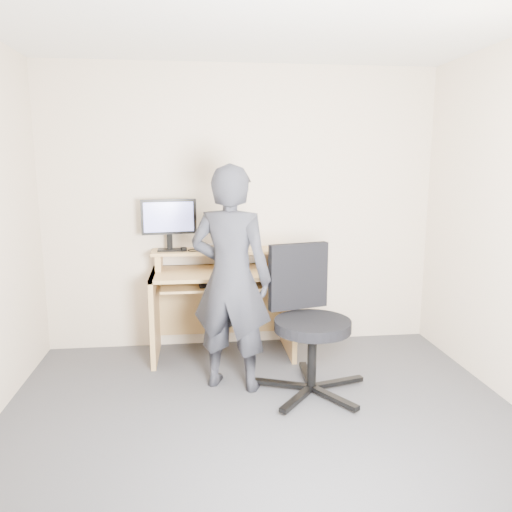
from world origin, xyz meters
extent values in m
plane|color=#48484C|center=(0.00, 0.00, 0.00)|extent=(3.50, 3.50, 0.00)
cube|color=beige|center=(0.00, 1.75, 1.25)|extent=(3.50, 0.02, 2.50)
cube|color=tan|center=(-0.78, 1.45, 0.38)|extent=(0.04, 0.60, 0.75)
cube|color=tan|center=(0.38, 1.45, 0.38)|extent=(0.04, 0.60, 0.75)
cube|color=tan|center=(-0.20, 1.45, 0.73)|extent=(1.20, 0.60, 0.03)
cube|color=tan|center=(-0.20, 1.37, 0.64)|extent=(1.02, 0.38, 0.02)
cube|color=tan|center=(-0.74, 1.60, 0.82)|extent=(0.05, 0.28, 0.15)
cube|color=tan|center=(0.34, 1.60, 0.82)|extent=(0.05, 0.28, 0.15)
cube|color=tan|center=(-0.20, 1.60, 0.90)|extent=(1.20, 0.30, 0.02)
cube|color=tan|center=(-0.20, 1.74, 0.42)|extent=(1.20, 0.03, 0.65)
cube|color=black|center=(-0.64, 1.60, 0.92)|extent=(0.21, 0.13, 0.01)
cube|color=black|center=(-0.64, 1.62, 0.99)|extent=(0.05, 0.04, 0.13)
cube|color=black|center=(-0.64, 1.59, 1.20)|extent=(0.47, 0.10, 0.30)
cube|color=#8187E0|center=(-0.64, 1.57, 1.20)|extent=(0.42, 0.07, 0.25)
cube|color=black|center=(-0.18, 1.61, 1.01)|extent=(0.09, 0.14, 0.20)
cylinder|color=#B1B2B6|center=(-0.17, 1.59, 1.01)|extent=(0.10, 0.10, 0.20)
cube|color=black|center=(-0.02, 1.59, 0.92)|extent=(0.09, 0.14, 0.01)
cube|color=black|center=(-0.52, 1.55, 0.93)|extent=(0.06, 0.05, 0.03)
torus|color=silver|center=(-0.28, 1.67, 0.92)|extent=(0.17, 0.17, 0.06)
cube|color=black|center=(-0.17, 1.36, 0.67)|extent=(0.47, 0.20, 0.03)
ellipsoid|color=black|center=(0.17, 1.35, 0.77)|extent=(0.11, 0.08, 0.04)
cube|color=black|center=(0.61, 0.68, 0.04)|extent=(0.42, 0.16, 0.03)
cube|color=black|center=(0.41, 0.84, 0.04)|extent=(0.08, 0.42, 0.03)
cube|color=black|center=(0.20, 0.71, 0.04)|extent=(0.41, 0.20, 0.03)
cube|color=black|center=(0.26, 0.45, 0.04)|extent=(0.31, 0.36, 0.03)
cube|color=black|center=(0.52, 0.44, 0.04)|extent=(0.27, 0.38, 0.03)
cylinder|color=black|center=(0.40, 0.62, 0.28)|extent=(0.07, 0.07, 0.44)
cylinder|color=black|center=(0.40, 0.62, 0.52)|extent=(0.55, 0.55, 0.08)
cube|color=black|center=(0.34, 0.86, 0.83)|extent=(0.46, 0.18, 0.50)
imported|color=black|center=(-0.17, 0.81, 0.83)|extent=(0.71, 0.59, 1.66)
camera|label=1|loc=(-0.40, -2.71, 1.67)|focal=35.00mm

